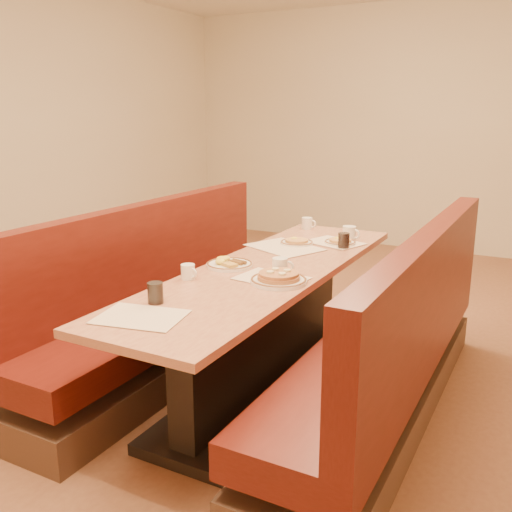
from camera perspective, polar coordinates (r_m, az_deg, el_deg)
The scene contains 19 objects.
ground at distance 3.53m, azimuth 1.08°, elevation -12.99°, with size 8.00×8.00×0.00m, color #9E6647.
room_envelope at distance 3.14m, azimuth 1.25°, elevation 20.05°, with size 6.04×8.04×2.82m.
diner_table at distance 3.37m, azimuth 1.11°, elevation -7.34°, with size 0.70×2.50×0.75m.
booth_left at distance 3.74m, azimuth -8.97°, elevation -5.46°, with size 0.55×2.50×1.05m.
booth_right at distance 3.14m, azimuth 13.27°, elevation -9.72°, with size 0.55×2.50×1.05m.
placemat_near_left at distance 2.54m, azimuth -11.45°, elevation -5.97°, with size 0.37×0.28×0.00m, color #FFE7C7.
placemat_near_right at distance 3.04m, azimuth 1.55°, elevation -2.23°, with size 0.35×0.27×0.00m, color #FFE7C7.
placemat_far_left at distance 3.71m, azimuth 2.85°, elevation 0.88°, with size 0.45×0.34×0.00m, color #FFE7C7.
placemat_far_right at distance 3.88m, azimuth 7.86°, elevation 1.36°, with size 0.36×0.27×0.00m, color #FFE7C7.
pancake_plate at distance 2.97m, azimuth 2.28°, elevation -2.26°, with size 0.30×0.30×0.07m.
eggs_plate at distance 3.28m, azimuth -2.73°, elevation -0.77°, with size 0.27×0.27×0.05m.
extra_plate_mid at distance 3.86m, azimuth 8.41°, elevation 1.42°, with size 0.21×0.21×0.04m.
extra_plate_far at distance 3.81m, azimuth 4.09°, elevation 1.40°, with size 0.22×0.22×0.04m.
coffee_mug_a at distance 3.11m, azimuth 2.48°, elevation -0.99°, with size 0.12×0.08×0.09m.
coffee_mug_b at distance 3.04m, azimuth -6.78°, elevation -1.55°, with size 0.11×0.07×0.08m.
coffee_mug_c at distance 3.97m, azimuth 9.35°, elevation 2.28°, with size 0.13×0.09×0.10m.
coffee_mug_d at distance 4.30m, azimuth 5.16°, elevation 3.29°, with size 0.11×0.08×0.09m.
soda_tumbler_near at distance 2.69m, azimuth -10.03°, elevation -3.65°, with size 0.07×0.07×0.10m.
soda_tumbler_mid at distance 3.73m, azimuth 8.76°, elevation 1.52°, with size 0.07×0.07×0.10m.
Camera 1 is at (1.42, -2.79, 1.63)m, focal length 40.00 mm.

